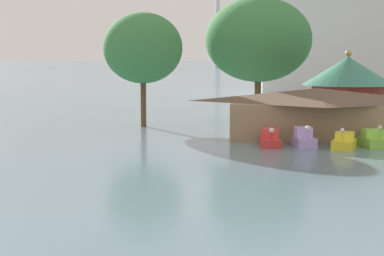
{
  "coord_description": "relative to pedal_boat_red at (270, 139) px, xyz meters",
  "views": [
    {
      "loc": [
        2.42,
        -12.55,
        6.74
      ],
      "look_at": [
        -1.47,
        24.1,
        2.46
      ],
      "focal_mm": 57.81,
      "sensor_mm": 36.0,
      "label": 1
    }
  ],
  "objects": [
    {
      "name": "pedal_boat_red",
      "position": [
        0.0,
        0.0,
        0.0
      ],
      "size": [
        1.65,
        3.05,
        1.54
      ],
      "rotation": [
        0.0,
        0.0,
        -1.5
      ],
      "color": "red",
      "rests_on": "ground"
    },
    {
      "name": "boathouse",
      "position": [
        4.09,
        6.0,
        1.62
      ],
      "size": [
        15.6,
        9.18,
        4.09
      ],
      "color": "#9E7F5B",
      "rests_on": "ground"
    },
    {
      "name": "pedal_boat_lime",
      "position": [
        7.72,
        0.45,
        0.01
      ],
      "size": [
        2.2,
        2.72,
        1.72
      ],
      "rotation": [
        0.0,
        0.0,
        -1.31
      ],
      "color": "#8CCC3F",
      "rests_on": "ground"
    },
    {
      "name": "pedal_boat_yellow",
      "position": [
        5.36,
        -1.01,
        -0.01
      ],
      "size": [
        2.09,
        2.61,
        1.65
      ],
      "rotation": [
        0.0,
        0.0,
        -1.85
      ],
      "color": "yellow",
      "rests_on": "ground"
    },
    {
      "name": "background_building_block",
      "position": [
        11.64,
        68.77,
        10.7
      ],
      "size": [
        24.11,
        17.92,
        22.39
      ],
      "color": "silver",
      "rests_on": "ground"
    },
    {
      "name": "shoreline_tree_mid",
      "position": [
        -0.95,
        16.99,
        7.89
      ],
      "size": [
        10.8,
        10.8,
        12.71
      ],
      "color": "brown",
      "rests_on": "ground"
    },
    {
      "name": "shoreline_tree_tall_left",
      "position": [
        -11.9,
        11.97,
        7.01
      ],
      "size": [
        7.57,
        7.57,
        10.93
      ],
      "color": "brown",
      "rests_on": "ground"
    },
    {
      "name": "green_roof_pavilion",
      "position": [
        8.44,
        19.68,
        3.25
      ],
      "size": [
        9.58,
        9.58,
        7.41
      ],
      "color": "#993328",
      "rests_on": "ground"
    },
    {
      "name": "pedal_boat_lavender",
      "position": [
        2.52,
        -0.21,
        0.08
      ],
      "size": [
        1.82,
        2.62,
        1.73
      ],
      "rotation": [
        0.0,
        0.0,
        -1.38
      ],
      "color": "#B299D8",
      "rests_on": "ground"
    }
  ]
}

